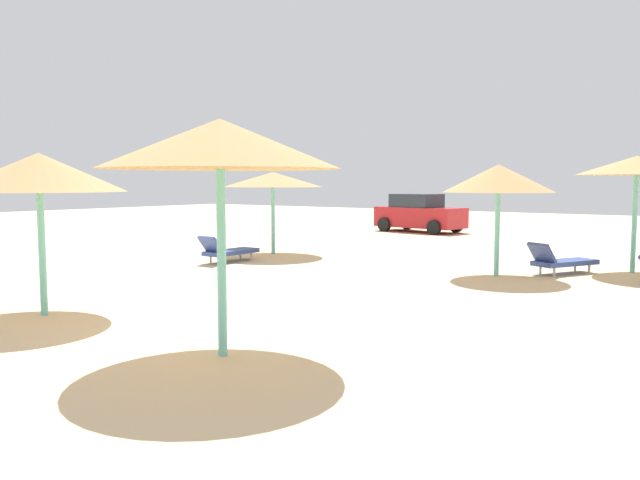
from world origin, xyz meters
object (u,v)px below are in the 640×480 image
object	(u,v)px
parasol_3	(273,180)
lounger_1	(561,261)
parasol_2	(637,166)
parasol_1	(499,179)
parasol_4	(39,173)
parasol_6	(220,145)
lounger_3	(228,251)
parked_car	(419,214)

from	to	relation	value
parasol_3	lounger_1	distance (m)	8.80
parasol_2	lounger_1	size ratio (longest dim) A/B	1.51
parasol_1	parasol_2	world-z (taller)	parasol_2
parasol_4	parasol_6	size ratio (longest dim) A/B	0.92
lounger_3	parked_car	bearing A→B (deg)	92.48
parasol_1	lounger_1	world-z (taller)	parasol_1
parasol_3	parked_car	world-z (taller)	parasol_3
parasol_6	lounger_1	bearing A→B (deg)	81.20
lounger_1	parked_car	xyz separation A→B (m)	(-8.89, 9.89, 0.50)
parasol_1	parasol_2	xyz separation A→B (m)	(2.56, 2.56, 0.32)
parasol_2	parasol_4	bearing A→B (deg)	-122.43
parked_car	parasol_6	bearing A→B (deg)	-70.01
parasol_6	lounger_3	distance (m)	10.09
parasol_2	parked_car	distance (m)	13.56
parked_car	parasol_1	bearing A→B (deg)	-55.41
parasol_6	parasol_4	bearing A→B (deg)	179.41
lounger_1	parasol_2	bearing A→B (deg)	41.72
parasol_2	lounger_1	xyz separation A→B (m)	(-1.40, -1.25, -2.34)
parasol_1	lounger_3	bearing A→B (deg)	-166.08
parasol_1	parked_car	size ratio (longest dim) A/B	0.64
parasol_4	lounger_1	bearing A→B (deg)	60.08
parasol_2	parasol_3	world-z (taller)	parasol_2
parasol_2	parasol_3	bearing A→B (deg)	-168.12
parasol_1	parasol_6	world-z (taller)	parasol_6
lounger_3	parked_car	size ratio (longest dim) A/B	0.44
parasol_1	parasol_6	distance (m)	8.90
parasol_4	lounger_1	xyz separation A→B (m)	(5.84, 10.15, -2.10)
parasol_1	parked_car	xyz separation A→B (m)	(-7.73, 11.20, -1.52)
lounger_1	lounger_3	bearing A→B (deg)	-159.64
parasol_4	parked_car	distance (m)	20.33
parasol_2	parasol_4	distance (m)	13.50
parasol_6	parked_car	xyz separation A→B (m)	(-7.31, 20.08, -1.93)
parasol_1	lounger_3	size ratio (longest dim) A/B	1.44
parked_car	parasol_4	bearing A→B (deg)	-81.37
parasol_1	parasol_3	world-z (taller)	parasol_1
parasol_6	lounger_1	distance (m)	10.60
parasol_4	parasol_3	bearing A→B (deg)	106.09
parasol_4	parasol_6	distance (m)	4.28
parasol_6	lounger_3	bearing A→B (deg)	133.51
parasol_6	lounger_1	xyz separation A→B (m)	(1.58, 10.19, -2.42)
parasol_3	lounger_3	distance (m)	3.02
parasol_2	parasol_1	bearing A→B (deg)	-134.96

